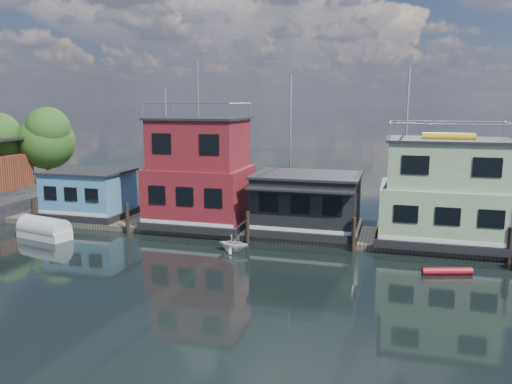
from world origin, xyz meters
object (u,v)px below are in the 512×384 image
(houseboat_blue, at_px, (89,194))
(houseboat_red, at_px, (200,174))
(houseboat_green, at_px, (445,193))
(red_kayak, at_px, (447,271))
(tarp_runabout, at_px, (44,230))
(dinghy_white, at_px, (233,243))
(houseboat_dark, at_px, (307,203))

(houseboat_blue, relative_size, houseboat_red, 0.54)
(houseboat_green, height_order, red_kayak, houseboat_green)
(houseboat_blue, xyz_separation_m, tarp_runabout, (0.02, -5.46, -1.60))
(houseboat_red, height_order, dinghy_white, houseboat_red)
(tarp_runabout, bearing_deg, dinghy_white, 15.73)
(red_kayak, height_order, dinghy_white, dinghy_white)
(houseboat_red, bearing_deg, houseboat_dark, -0.14)
(houseboat_dark, distance_m, red_kayak, 10.81)
(dinghy_white, bearing_deg, tarp_runabout, 96.68)
(houseboat_blue, height_order, houseboat_red, houseboat_red)
(houseboat_dark, xyz_separation_m, dinghy_white, (-3.86, -4.80, -1.88))
(houseboat_blue, xyz_separation_m, houseboat_red, (9.50, 0.00, 1.90))
(houseboat_green, xyz_separation_m, dinghy_white, (-12.86, -4.82, -3.01))
(houseboat_blue, bearing_deg, houseboat_red, 0.00)
(houseboat_dark, distance_m, dinghy_white, 6.44)
(houseboat_red, xyz_separation_m, dinghy_white, (4.14, -4.82, -3.57))
(houseboat_dark, bearing_deg, houseboat_red, 179.86)
(houseboat_dark, height_order, red_kayak, houseboat_dark)
(houseboat_dark, distance_m, houseboat_green, 9.07)
(houseboat_dark, xyz_separation_m, red_kayak, (8.86, -5.79, -2.22))
(tarp_runabout, bearing_deg, houseboat_dark, 30.31)
(dinghy_white, bearing_deg, houseboat_red, 44.66)
(houseboat_dark, height_order, dinghy_white, houseboat_dark)
(houseboat_blue, distance_m, red_kayak, 27.06)
(dinghy_white, relative_size, tarp_runabout, 0.48)
(houseboat_blue, distance_m, houseboat_green, 26.53)
(red_kayak, distance_m, dinghy_white, 12.76)
(houseboat_blue, distance_m, houseboat_red, 9.69)
(houseboat_red, xyz_separation_m, houseboat_dark, (8.00, -0.02, -1.69))
(houseboat_blue, xyz_separation_m, dinghy_white, (13.64, -4.82, -1.67))
(houseboat_dark, relative_size, dinghy_white, 3.64)
(houseboat_red, bearing_deg, tarp_runabout, -150.04)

